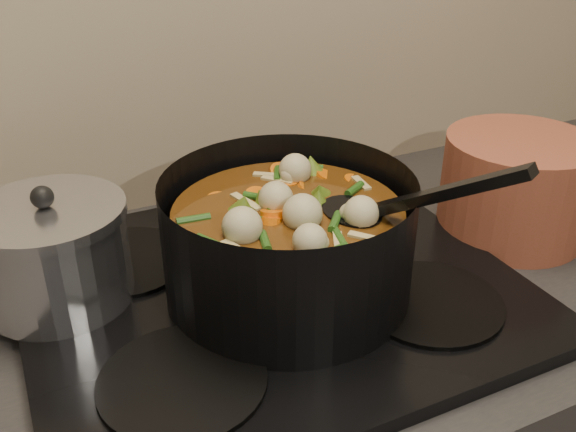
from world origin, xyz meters
name	(u,v)px	position (x,y,z in m)	size (l,w,h in m)	color
stovetop	(270,288)	(0.00, 1.93, 0.92)	(0.62, 0.54, 0.03)	black
stockpot	(289,242)	(0.01, 1.90, 1.00)	(0.38, 0.41, 0.23)	black
saucepan	(54,253)	(-0.25, 2.02, 0.99)	(0.19, 0.19, 0.15)	silver
terracotta_crock	(515,187)	(0.40, 1.93, 0.99)	(0.22, 0.22, 0.15)	brown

